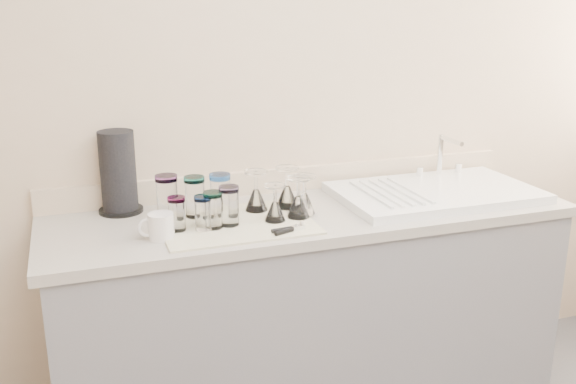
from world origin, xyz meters
name	(u,v)px	position (x,y,z in m)	size (l,w,h in m)	color
room_envelope	(542,73)	(0.00, 0.00, 1.56)	(3.54, 3.50, 2.52)	#4D4D52
counter_unit	(311,314)	(0.00, 1.20, 0.45)	(2.06, 0.62, 0.90)	slate
sink_unit	(435,192)	(0.55, 1.20, 0.92)	(0.82, 0.50, 0.22)	white
dish_towel	(236,223)	(-0.32, 1.14, 0.90)	(0.55, 0.42, 0.01)	beige
tumbler_teal	(167,196)	(-0.55, 1.27, 0.99)	(0.08, 0.08, 0.16)	white
tumbler_cyan	(195,196)	(-0.45, 1.25, 0.99)	(0.08, 0.08, 0.15)	white
tumbler_purple	(220,194)	(-0.36, 1.24, 0.99)	(0.08, 0.08, 0.16)	white
tumbler_magenta	(177,213)	(-0.54, 1.12, 0.97)	(0.06, 0.06, 0.12)	white
tumbler_blue	(203,212)	(-0.45, 1.10, 0.97)	(0.06, 0.06, 0.12)	white
tumbler_lavender	(229,205)	(-0.35, 1.12, 0.98)	(0.07, 0.07, 0.14)	white
tumbler_extra	(213,210)	(-0.41, 1.11, 0.98)	(0.07, 0.07, 0.13)	white
goblet_back_left	(256,197)	(-0.21, 1.25, 0.96)	(0.09, 0.09, 0.16)	white
goblet_back_right	(287,194)	(-0.09, 1.25, 0.96)	(0.09, 0.09, 0.16)	white
goblet_front_left	(275,209)	(-0.18, 1.11, 0.95)	(0.08, 0.08, 0.14)	white
goblet_front_right	(298,204)	(-0.09, 1.12, 0.96)	(0.09, 0.09, 0.15)	white
goblet_extra	(304,201)	(-0.05, 1.15, 0.96)	(0.08, 0.08, 0.15)	white
can_opener	(289,229)	(-0.17, 0.98, 0.92)	(0.13, 0.06, 0.02)	silver
white_mug	(160,226)	(-0.61, 1.08, 0.95)	(0.13, 0.09, 0.09)	silver
paper_towel_roll	(118,173)	(-0.71, 1.43, 1.06)	(0.17, 0.17, 0.32)	black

